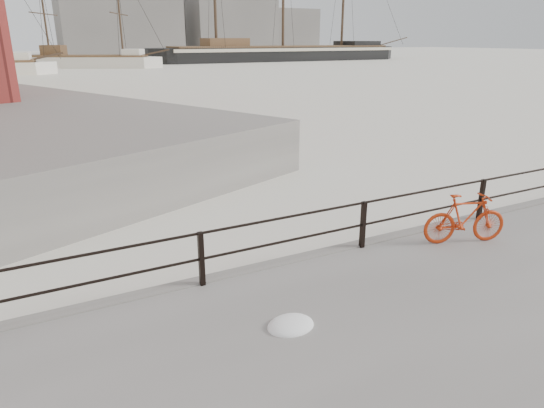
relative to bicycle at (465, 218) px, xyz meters
name	(u,v)px	position (x,y,z in m)	size (l,w,h in m)	color
ground	(471,231)	(1.44, 0.95, -0.89)	(400.00, 400.00, 0.00)	white
guardrail	(481,200)	(1.44, 0.80, -0.04)	(28.00, 0.10, 1.00)	black
bicycle	(465,218)	(0.00, 0.00, 0.00)	(1.80, 0.27, 1.08)	#B22C0B
barque_black	(283,61)	(43.72, 86.80, -0.89)	(65.22, 21.35, 36.54)	black
schooner_mid	(88,68)	(3.39, 78.39, -0.89)	(25.35, 10.73, 18.56)	silver
industrial_west	(119,21)	(21.44, 140.95, 8.11)	(32.00, 18.00, 18.00)	gray
industrial_mid	(228,13)	(56.44, 145.95, 11.11)	(26.00, 20.00, 24.00)	gray
industrial_east	(283,31)	(79.44, 150.95, 6.11)	(20.00, 16.00, 14.00)	gray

